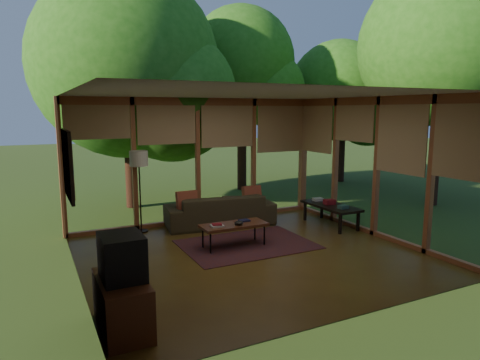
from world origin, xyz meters
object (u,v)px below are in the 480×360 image
media_cabinet (122,304)px  coffee_table (234,226)px  television (122,257)px  floor_lamp (139,163)px  side_console (331,207)px  sofa (220,210)px

media_cabinet → coffee_table: 3.20m
television → floor_lamp: 4.01m
side_console → television: bearing=-152.8°
floor_lamp → coffee_table: floor_lamp is taller
sofa → floor_lamp: (-1.63, 0.24, 1.07)m
coffee_table → side_console: 2.50m
sofa → television: 4.53m
sofa → television: (-2.75, -3.57, 0.52)m
side_console → media_cabinet: bearing=-152.9°
floor_lamp → coffee_table: 2.35m
media_cabinet → side_console: 5.47m
coffee_table → sofa: bearing=75.8°
sofa → media_cabinet: bearing=59.5°
sofa → media_cabinet: sofa is taller
media_cabinet → television: bearing=0.0°
media_cabinet → coffee_table: media_cabinet is taller
side_console → coffee_table: bearing=-171.3°
coffee_table → floor_lamp: bearing=126.7°
sofa → side_console: bearing=160.2°
floor_lamp → side_console: size_ratio=1.18×
television → floor_lamp: bearing=73.8°
television → side_console: (4.85, 2.49, -0.44)m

